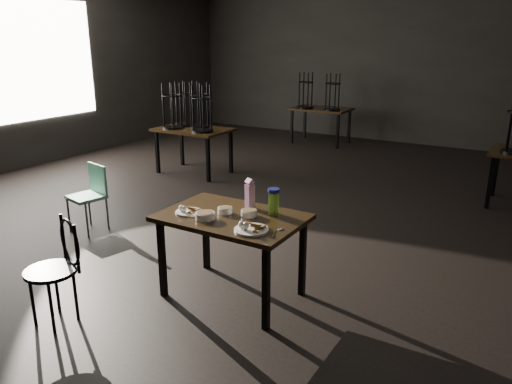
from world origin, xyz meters
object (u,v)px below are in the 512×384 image
Objects in this scene: main_table at (232,224)px; juice_carton at (250,194)px; bentwood_chair at (59,263)px; school_chair at (91,192)px; water_bottle at (274,201)px.

juice_carton is at bearing 83.23° from main_table.
juice_carton is 0.32× the size of bentwood_chair.
juice_carton is 1.65m from bentwood_chair.
bentwood_chair is 2.01m from school_chair.
juice_carton is 0.34× the size of school_chair.
school_chair is (-1.33, 1.50, -0.03)m from bentwood_chair.
main_table is 1.54× the size of school_chair.
water_bottle is at bearing 7.21° from school_chair.
bentwood_chair is at bearing -35.56° from school_chair.
main_table is 0.41m from water_bottle.
juice_carton reaches higher than water_bottle.
bentwood_chair is (-1.23, -1.25, -0.36)m from water_bottle.
main_table is at bearing -96.77° from juice_carton.
juice_carton is at bearing 7.37° from school_chair.
main_table is 2.33m from school_chair.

